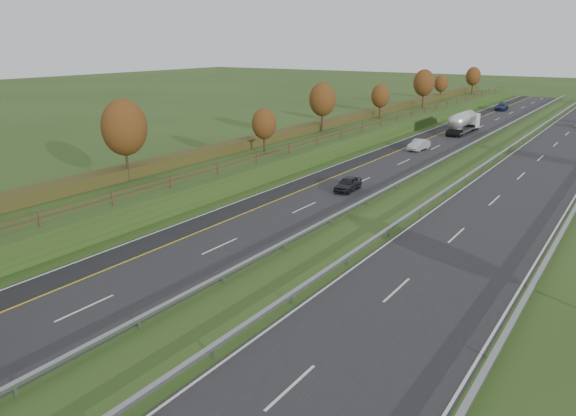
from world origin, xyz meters
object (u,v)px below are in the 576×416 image
object	(u,v)px
road_tanker	(464,122)
car_dark_near	(348,184)
car_small_far	(502,107)
car_silver_mid	(419,145)

from	to	relation	value
road_tanker	car_dark_near	xyz separation A→B (m)	(1.20, -43.86, -1.11)
car_small_far	car_silver_mid	bearing A→B (deg)	-91.23
car_dark_near	car_small_far	bearing A→B (deg)	88.83
road_tanker	car_silver_mid	size ratio (longest dim) A/B	2.50
road_tanker	car_dark_near	size ratio (longest dim) A/B	2.69
car_dark_near	road_tanker	bearing A→B (deg)	88.02
road_tanker	car_small_far	distance (m)	36.04
car_dark_near	car_small_far	xyz separation A→B (m)	(-3.31, 79.82, 0.07)
car_dark_near	car_small_far	size ratio (longest dim) A/B	0.78
car_silver_mid	car_small_far	distance (m)	54.66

